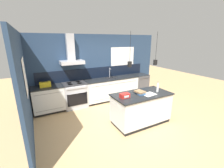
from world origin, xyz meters
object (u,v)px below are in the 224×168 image
object	(u,v)px
yellow_toolbox	(45,84)
oven_range	(75,95)
dishwasher	(139,84)
bottle_on_island	(158,88)
red_supply_box	(125,96)
book_stack	(140,92)

from	to	relation	value
yellow_toolbox	oven_range	bearing A→B (deg)	-0.26
dishwasher	bottle_on_island	world-z (taller)	bottle_on_island
oven_range	yellow_toolbox	size ratio (longest dim) A/B	2.68
red_supply_box	yellow_toolbox	size ratio (longest dim) A/B	0.73
oven_range	dishwasher	distance (m)	2.95
oven_range	bottle_on_island	bearing A→B (deg)	-47.04
dishwasher	book_stack	bearing A→B (deg)	-128.28
dishwasher	bottle_on_island	xyz separation A→B (m)	(-1.00, -2.09, 0.58)
yellow_toolbox	dishwasher	bearing A→B (deg)	-0.00
oven_range	book_stack	world-z (taller)	book_stack
bottle_on_island	dishwasher	bearing A→B (deg)	64.45
book_stack	red_supply_box	world-z (taller)	red_supply_box
oven_range	bottle_on_island	xyz separation A→B (m)	(1.95, -2.09, 0.58)
red_supply_box	dishwasher	bearing A→B (deg)	43.91
red_supply_box	yellow_toolbox	xyz separation A→B (m)	(-1.77, 2.04, 0.02)
oven_range	dishwasher	world-z (taller)	same
oven_range	bottle_on_island	world-z (taller)	bottle_on_island
dishwasher	red_supply_box	distance (m)	2.99
book_stack	yellow_toolbox	bearing A→B (deg)	139.19
book_stack	dishwasher	bearing A→B (deg)	51.72
oven_range	book_stack	distance (m)	2.47
oven_range	book_stack	size ratio (longest dim) A/B	2.76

